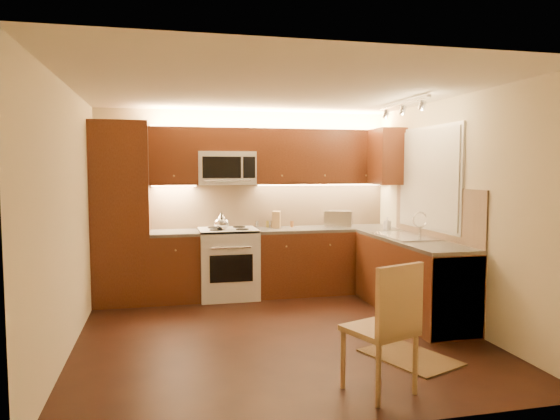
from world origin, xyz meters
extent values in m
cube|color=black|center=(0.00, 0.00, 0.00)|extent=(4.00, 4.00, 0.01)
cube|color=beige|center=(0.00, 0.00, 2.50)|extent=(4.00, 4.00, 0.01)
cube|color=beige|center=(0.00, 2.00, 1.25)|extent=(4.00, 0.01, 2.50)
cube|color=beige|center=(0.00, -2.00, 1.25)|extent=(4.00, 0.01, 2.50)
cube|color=beige|center=(-2.00, 0.00, 1.25)|extent=(0.01, 4.00, 2.50)
cube|color=beige|center=(2.00, 0.00, 1.25)|extent=(0.01, 4.00, 2.50)
cube|color=#411C0E|center=(-1.65, 1.70, 1.15)|extent=(0.70, 0.60, 2.30)
cube|color=#411C0E|center=(-0.99, 1.70, 0.43)|extent=(0.62, 0.60, 0.86)
cube|color=#3A3735|center=(-0.99, 1.70, 0.88)|extent=(0.62, 0.60, 0.04)
cube|color=#411C0E|center=(1.04, 1.70, 0.43)|extent=(1.92, 0.60, 0.86)
cube|color=#3A3735|center=(1.04, 1.70, 0.88)|extent=(1.92, 0.60, 0.04)
cube|color=#411C0E|center=(1.70, 0.40, 0.43)|extent=(0.60, 2.00, 0.86)
cube|color=#3A3735|center=(1.70, 0.40, 0.88)|extent=(0.60, 2.00, 0.04)
cube|color=silver|center=(1.70, -0.30, 0.43)|extent=(0.58, 0.60, 0.84)
cube|color=tan|center=(0.35, 1.99, 1.20)|extent=(3.30, 0.02, 0.60)
cube|color=tan|center=(1.99, 0.40, 1.20)|extent=(0.02, 2.00, 0.60)
cube|color=#411C0E|center=(-0.99, 1.82, 1.88)|extent=(0.62, 0.35, 0.75)
cube|color=#411C0E|center=(1.04, 1.82, 1.88)|extent=(1.92, 0.35, 0.75)
cube|color=#411C0E|center=(-0.30, 1.82, 2.09)|extent=(0.76, 0.35, 0.31)
cube|color=#411C0E|center=(1.82, 1.40, 1.88)|extent=(0.35, 0.50, 0.75)
cube|color=silver|center=(1.99, 0.55, 1.60)|extent=(0.03, 1.44, 1.24)
cube|color=silver|center=(1.97, 0.55, 1.60)|extent=(0.02, 1.36, 1.16)
cube|color=silver|center=(1.55, 0.40, 2.46)|extent=(0.04, 1.20, 0.03)
cube|color=silver|center=(1.26, 1.73, 1.01)|extent=(0.46, 0.42, 0.23)
cube|color=#AF804F|center=(0.39, 1.80, 1.02)|extent=(0.15, 0.19, 0.23)
cylinder|color=silver|center=(0.14, 1.94, 0.94)|extent=(0.05, 0.05, 0.08)
cylinder|color=olive|center=(0.28, 1.89, 0.95)|extent=(0.05, 0.05, 0.09)
cylinder|color=silver|center=(0.31, 1.84, 0.95)|extent=(0.05, 0.05, 0.09)
cylinder|color=brown|center=(0.62, 1.84, 0.94)|extent=(0.06, 0.06, 0.09)
imported|color=silver|center=(1.82, 1.34, 0.98)|extent=(0.10, 0.10, 0.16)
cube|color=black|center=(1.03, -0.90, 0.01)|extent=(0.82, 0.97, 0.01)
camera|label=1|loc=(-1.14, -5.07, 1.72)|focal=33.01mm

